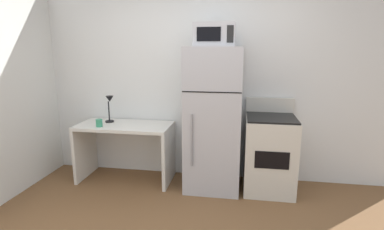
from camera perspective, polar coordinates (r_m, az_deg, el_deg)
name	(u,v)px	position (r m, az deg, el deg)	size (l,w,h in m)	color
wall_back_white	(208,80)	(3.90, 3.05, 6.74)	(5.00, 0.10, 2.60)	silver
desk	(125,141)	(3.96, -12.69, -4.89)	(1.20, 0.58, 0.75)	silver
desk_lamp	(110,104)	(4.01, -15.57, 1.97)	(0.14, 0.12, 0.35)	black
coffee_mug	(99,123)	(3.86, -17.43, -1.47)	(0.08, 0.08, 0.10)	#338C66
refrigerator	(213,120)	(3.59, 4.16, -0.91)	(0.66, 0.65, 1.72)	#B7B7BC
microwave	(215,35)	(3.47, 4.39, 15.13)	(0.46, 0.35, 0.26)	#B7B7BC
oven_range	(269,153)	(3.72, 14.64, -7.15)	(0.59, 0.61, 1.10)	beige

